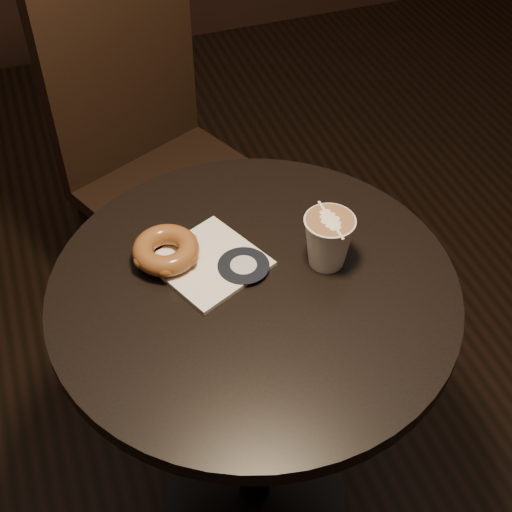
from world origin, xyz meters
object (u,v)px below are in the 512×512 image
object	(u,v)px
cafe_table	(254,356)
pastry_bag	(209,262)
doughnut	(166,250)
latte_cup	(328,241)
chair	(151,139)

from	to	relation	value
cafe_table	pastry_bag	distance (m)	0.22
doughnut	latte_cup	xyz separation A→B (m)	(0.26, -0.09, 0.02)
chair	doughnut	distance (m)	0.62
cafe_table	doughnut	distance (m)	0.28
cafe_table	pastry_bag	world-z (taller)	pastry_bag
chair	pastry_bag	bearing A→B (deg)	-117.07
cafe_table	pastry_bag	xyz separation A→B (m)	(-0.06, 0.07, 0.20)
chair	latte_cup	xyz separation A→B (m)	(0.16, -0.68, 0.21)
cafe_table	doughnut	xyz separation A→B (m)	(-0.12, 0.10, 0.23)
doughnut	pastry_bag	bearing A→B (deg)	-25.91
chair	doughnut	size ratio (longest dim) A/B	9.05
chair	pastry_bag	size ratio (longest dim) A/B	6.35
latte_cup	pastry_bag	bearing A→B (deg)	162.24
latte_cup	cafe_table	bearing A→B (deg)	-176.05
latte_cup	doughnut	bearing A→B (deg)	160.07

